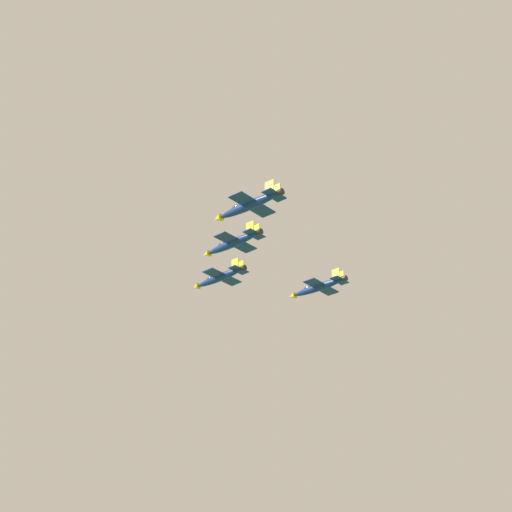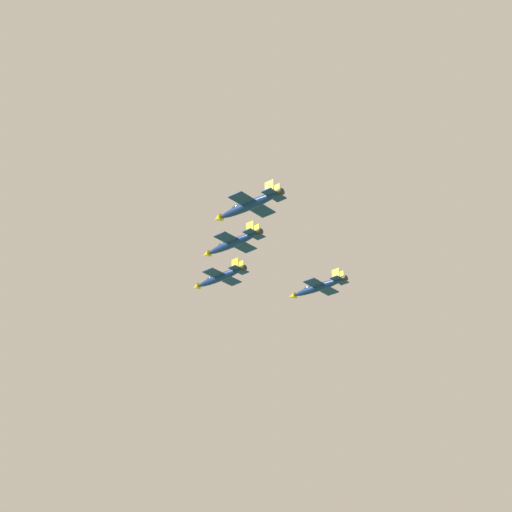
% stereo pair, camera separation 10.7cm
% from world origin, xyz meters
% --- Properties ---
extents(jet_lead, '(15.67, 9.92, 3.32)m').
position_xyz_m(jet_lead, '(-19.00, 29.87, 138.60)').
color(jet_lead, navy).
extents(jet_left_wingman, '(15.71, 9.94, 3.33)m').
position_xyz_m(jet_left_wingman, '(-32.40, 46.80, 135.87)').
color(jet_left_wingman, navy).
extents(jet_right_wingman, '(15.53, 9.75, 3.28)m').
position_xyz_m(jet_right_wingman, '(-37.87, 19.36, 136.15)').
color(jet_right_wingman, navy).
extents(jet_left_outer, '(15.93, 10.01, 3.36)m').
position_xyz_m(jet_left_outer, '(-45.81, 63.74, 132.19)').
color(jet_left_outer, navy).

